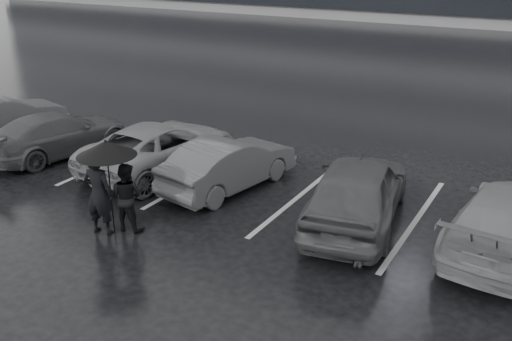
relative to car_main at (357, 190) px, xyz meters
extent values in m
plane|color=black|center=(-2.27, -1.82, -0.76)|extent=(160.00, 160.00, 0.00)
imported|color=black|center=(0.00, 0.00, 0.00)|extent=(2.53, 4.69, 1.52)
imported|color=#2B2B2D|center=(-3.42, 0.27, -0.13)|extent=(1.99, 4.01, 1.26)
imported|color=#515053|center=(-5.67, 0.39, -0.11)|extent=(2.49, 4.82, 1.30)
imported|color=black|center=(-8.97, -0.09, -0.14)|extent=(2.45, 4.48, 1.23)
imported|color=#2B2B2D|center=(-11.81, 0.25, -0.12)|extent=(2.23, 4.07, 1.27)
imported|color=#515053|center=(2.99, 0.38, -0.10)|extent=(2.24, 4.67, 1.31)
imported|color=black|center=(-4.45, -3.09, 0.13)|extent=(0.72, 0.54, 1.78)
imported|color=black|center=(-4.07, -2.69, -0.01)|extent=(0.81, 0.67, 1.49)
cylinder|color=black|center=(-4.25, -2.95, 0.12)|extent=(0.03, 0.03, 1.76)
cone|color=black|center=(-4.25, -2.95, 1.11)|extent=(1.21, 1.21, 0.31)
sphere|color=black|center=(-4.25, -2.95, 1.26)|extent=(0.05, 0.05, 0.05)
cube|color=#9B9B9D|center=(-10.07, 0.68, -0.76)|extent=(0.12, 5.00, 0.00)
cube|color=#9B9B9D|center=(-7.27, 0.68, -0.76)|extent=(0.12, 5.00, 0.00)
cube|color=#9B9B9D|center=(-4.47, 0.68, -0.76)|extent=(0.12, 5.00, 0.00)
cube|color=#9B9B9D|center=(-1.67, 0.68, -0.76)|extent=(0.12, 5.00, 0.00)
cube|color=#9B9B9D|center=(1.13, 0.68, -0.76)|extent=(0.12, 5.00, 0.00)
camera|label=1|loc=(3.67, -10.75, 4.87)|focal=40.00mm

